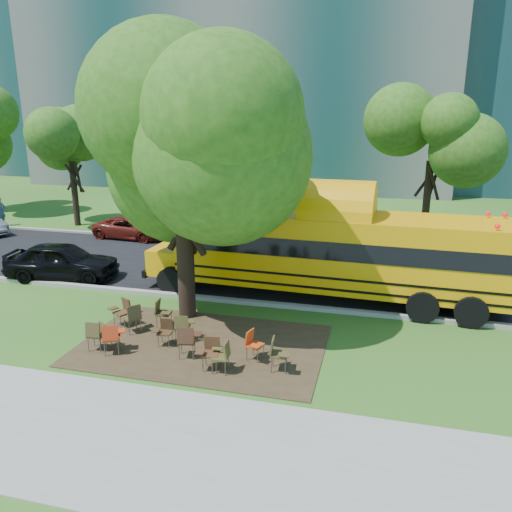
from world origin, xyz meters
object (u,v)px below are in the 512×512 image
(chair_10, at_px, (162,311))
(pedestrian_a, at_px, (1,212))
(chair_6, at_px, (223,354))
(chair_4, at_px, (187,339))
(chair_7, at_px, (277,351))
(chair_3, at_px, (165,329))
(main_tree, at_px, (182,162))
(chair_12, at_px, (253,342))
(chair_0, at_px, (96,333))
(chair_11, at_px, (183,325))
(black_car, at_px, (62,261))
(bg_car_red, at_px, (133,228))
(chair_5, at_px, (210,350))
(chair_8, at_px, (134,315))
(chair_2, at_px, (112,336))
(chair_1, at_px, (106,333))
(chair_9, at_px, (123,309))
(school_bus, at_px, (333,251))

(chair_10, xyz_separation_m, pedestrian_a, (-15.60, 11.31, 0.30))
(chair_6, relative_size, pedestrian_a, 0.50)
(chair_4, bearing_deg, chair_7, -15.30)
(chair_3, distance_m, chair_6, 2.39)
(main_tree, bearing_deg, chair_12, -40.10)
(chair_0, distance_m, chair_12, 4.45)
(chair_10, relative_size, chair_11, 1.06)
(chair_6, distance_m, chair_10, 3.51)
(black_car, bearing_deg, chair_11, -130.24)
(chair_3, bearing_deg, bg_car_red, -63.27)
(chair_11, bearing_deg, black_car, 136.90)
(chair_5, relative_size, chair_8, 0.96)
(chair_10, bearing_deg, chair_7, 59.22)
(chair_8, distance_m, chair_12, 4.06)
(chair_8, distance_m, chair_10, 0.88)
(chair_2, height_order, chair_7, chair_2)
(chair_3, xyz_separation_m, chair_5, (1.75, -1.01, 0.06))
(chair_5, bearing_deg, black_car, -41.34)
(chair_8, bearing_deg, chair_1, -150.56)
(chair_7, distance_m, chair_11, 3.21)
(chair_8, height_order, chair_9, chair_8)
(pedestrian_a, bearing_deg, main_tree, -114.51)
(black_car, relative_size, bg_car_red, 1.07)
(chair_1, relative_size, chair_2, 0.91)
(chair_4, relative_size, chair_6, 1.10)
(chair_2, relative_size, bg_car_red, 0.22)
(chair_1, distance_m, pedestrian_a, 19.70)
(main_tree, distance_m, black_car, 8.08)
(chair_3, height_order, chair_11, chair_11)
(chair_4, xyz_separation_m, chair_7, (2.51, -0.09, -0.03))
(pedestrian_a, bearing_deg, chair_5, -118.75)
(school_bus, height_order, chair_9, school_bus)
(chair_11, relative_size, chair_12, 1.02)
(pedestrian_a, bearing_deg, black_car, -121.01)
(chair_4, distance_m, chair_10, 2.32)
(main_tree, relative_size, chair_8, 9.20)
(chair_12, xyz_separation_m, bg_car_red, (-9.82, 11.81, 0.05))
(chair_12, bearing_deg, pedestrian_a, -108.37)
(school_bus, height_order, chair_1, school_bus)
(chair_5, distance_m, chair_10, 3.17)
(chair_2, height_order, pedestrian_a, pedestrian_a)
(main_tree, bearing_deg, chair_8, -123.56)
(chair_3, height_order, chair_10, chair_10)
(chair_10, distance_m, chair_11, 1.30)
(pedestrian_a, bearing_deg, chair_1, -123.56)
(main_tree, bearing_deg, chair_3, -85.15)
(school_bus, bearing_deg, chair_3, -127.35)
(chair_4, relative_size, chair_5, 1.07)
(main_tree, distance_m, chair_12, 5.91)
(chair_4, bearing_deg, chair_3, 134.23)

